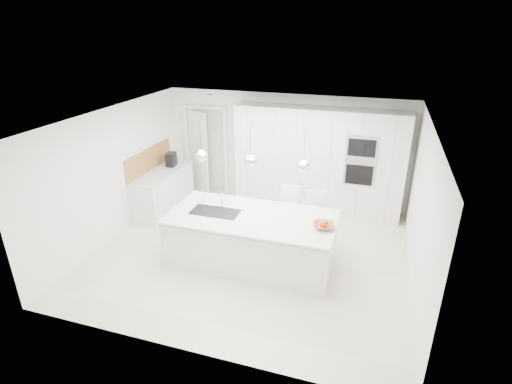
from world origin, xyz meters
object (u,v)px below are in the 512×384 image
(bar_stool_left, at_px, (288,217))
(bar_stool_right, at_px, (314,221))
(espresso_machine, at_px, (171,159))
(island_base, at_px, (251,241))
(fruit_bowl, at_px, (323,226))

(bar_stool_left, xyz_separation_m, bar_stool_right, (0.48, 0.02, -0.02))
(espresso_machine, xyz_separation_m, bar_stool_left, (2.99, -1.09, -0.48))
(island_base, relative_size, bar_stool_right, 2.55)
(espresso_machine, bearing_deg, fruit_bowl, -35.51)
(fruit_bowl, relative_size, espresso_machine, 1.10)
(espresso_machine, relative_size, bar_stool_left, 0.26)
(bar_stool_left, bearing_deg, bar_stool_right, 5.64)
(espresso_machine, xyz_separation_m, bar_stool_right, (3.47, -1.07, -0.50))
(espresso_machine, bearing_deg, bar_stool_right, -25.43)
(island_base, xyz_separation_m, fruit_bowl, (1.22, -0.02, 0.51))
(island_base, relative_size, bar_stool_left, 2.44)
(island_base, height_order, fruit_bowl, fruit_bowl)
(fruit_bowl, xyz_separation_m, espresso_machine, (-3.75, 1.93, 0.11))
(island_base, height_order, bar_stool_left, bar_stool_left)
(island_base, distance_m, bar_stool_left, 0.95)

